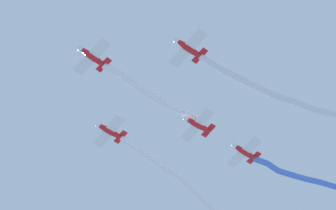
# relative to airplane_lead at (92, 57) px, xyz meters

# --- Properties ---
(airplane_lead) EXTENTS (4.54, 5.92, 1.46)m
(airplane_lead) POSITION_rel_airplane_lead_xyz_m (0.00, 0.00, 0.00)
(airplane_lead) COLOR red
(smoke_trail_lead) EXTENTS (14.23, 6.37, 2.23)m
(smoke_trail_lead) POSITION_rel_airplane_lead_xyz_m (8.70, -3.26, 0.37)
(smoke_trail_lead) COLOR white
(airplane_left_wing) EXTENTS (4.54, 5.88, 1.46)m
(airplane_left_wing) POSITION_rel_airplane_lead_xyz_m (4.63, -10.55, -0.40)
(airplane_left_wing) COLOR red
(smoke_trail_left_wing) EXTENTS (22.81, 16.71, 2.85)m
(smoke_trail_left_wing) POSITION_rel_airplane_lead_xyz_m (18.23, -18.47, 0.23)
(smoke_trail_left_wing) COLOR white
(airplane_right_wing) EXTENTS (4.53, 5.85, 1.46)m
(airplane_right_wing) POSITION_rel_airplane_lead_xyz_m (10.57, 4.64, 0.30)
(airplane_right_wing) COLOR red
(smoke_trail_right_wing) EXTENTS (20.74, 3.84, 2.85)m
(smoke_trail_right_wing) POSITION_rel_airplane_lead_xyz_m (22.43, 1.74, 1.09)
(smoke_trail_right_wing) COLOR white
(airplane_slot) EXTENTS (4.51, 5.81, 1.46)m
(airplane_slot) POSITION_rel_airplane_lead_xyz_m (15.20, -5.92, -0.20)
(airplane_slot) COLOR red
(airplane_trail) EXTENTS (4.54, 5.88, 1.46)m
(airplane_trail) POSITION_rel_airplane_lead_xyz_m (22.79, -8.89, 0.40)
(airplane_trail) COLOR red
(smoke_trail_trail) EXTENTS (20.81, 12.78, 5.50)m
(smoke_trail_trail) POSITION_rel_airplane_lead_xyz_m (35.11, -15.03, 2.80)
(smoke_trail_trail) COLOR #4C75DB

